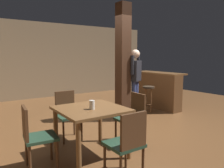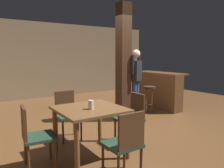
{
  "view_description": "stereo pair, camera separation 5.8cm",
  "coord_description": "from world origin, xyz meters",
  "px_view_note": "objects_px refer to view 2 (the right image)",
  "views": [
    {
      "loc": [
        -3.09,
        -3.73,
        1.57
      ],
      "look_at": [
        -0.5,
        0.04,
        0.98
      ],
      "focal_mm": 35.0,
      "sensor_mm": 36.0,
      "label": 1
    },
    {
      "loc": [
        -3.04,
        -3.76,
        1.57
      ],
      "look_at": [
        -0.5,
        0.04,
        0.98
      ],
      "focal_mm": 35.0,
      "sensor_mm": 36.0,
      "label": 2
    }
  ],
  "objects_px": {
    "dining_table": "(90,116)",
    "bar_stool_near": "(149,93)",
    "chair_west": "(34,134)",
    "chair_north": "(67,112)",
    "napkin_cup": "(91,105)",
    "standing_person": "(136,79)",
    "chair_south": "(125,142)",
    "chair_east": "(132,116)",
    "bar_counter": "(157,90)"
  },
  "relations": [
    {
      "from": "chair_south",
      "to": "standing_person",
      "type": "relative_size",
      "value": 0.52
    },
    {
      "from": "bar_stool_near",
      "to": "chair_north",
      "type": "bearing_deg",
      "value": -168.61
    },
    {
      "from": "napkin_cup",
      "to": "chair_south",
      "type": "bearing_deg",
      "value": -85.69
    },
    {
      "from": "dining_table",
      "to": "standing_person",
      "type": "xyz_separation_m",
      "value": [
        1.92,
        1.21,
        0.36
      ]
    },
    {
      "from": "chair_west",
      "to": "standing_person",
      "type": "distance_m",
      "value": 3.05
    },
    {
      "from": "chair_east",
      "to": "bar_counter",
      "type": "xyz_separation_m",
      "value": [
        2.37,
        1.74,
        0.04
      ]
    },
    {
      "from": "chair_west",
      "to": "bar_stool_near",
      "type": "xyz_separation_m",
      "value": [
        3.43,
        1.37,
        0.04
      ]
    },
    {
      "from": "chair_west",
      "to": "chair_north",
      "type": "relative_size",
      "value": 1.0
    },
    {
      "from": "chair_north",
      "to": "bar_stool_near",
      "type": "bearing_deg",
      "value": 11.39
    },
    {
      "from": "chair_west",
      "to": "chair_north",
      "type": "bearing_deg",
      "value": 45.6
    },
    {
      "from": "dining_table",
      "to": "chair_south",
      "type": "bearing_deg",
      "value": -87.92
    },
    {
      "from": "bar_counter",
      "to": "bar_stool_near",
      "type": "xyz_separation_m",
      "value": [
        -0.65,
        -0.34,
        -0.0
      ]
    },
    {
      "from": "chair_west",
      "to": "chair_south",
      "type": "relative_size",
      "value": 1.0
    },
    {
      "from": "dining_table",
      "to": "chair_south",
      "type": "relative_size",
      "value": 1.1
    },
    {
      "from": "chair_north",
      "to": "bar_stool_near",
      "type": "distance_m",
      "value": 2.65
    },
    {
      "from": "chair_east",
      "to": "chair_north",
      "type": "height_order",
      "value": "same"
    },
    {
      "from": "standing_person",
      "to": "bar_stool_near",
      "type": "bearing_deg",
      "value": 16.97
    },
    {
      "from": "chair_west",
      "to": "napkin_cup",
      "type": "height_order",
      "value": "napkin_cup"
    },
    {
      "from": "chair_west",
      "to": "napkin_cup",
      "type": "relative_size",
      "value": 6.49
    },
    {
      "from": "chair_north",
      "to": "chair_south",
      "type": "xyz_separation_m",
      "value": [
        0.05,
        -1.76,
        0.0
      ]
    },
    {
      "from": "chair_east",
      "to": "bar_stool_near",
      "type": "height_order",
      "value": "chair_east"
    },
    {
      "from": "chair_west",
      "to": "chair_south",
      "type": "bearing_deg",
      "value": -46.21
    },
    {
      "from": "dining_table",
      "to": "standing_person",
      "type": "bearing_deg",
      "value": 32.25
    },
    {
      "from": "dining_table",
      "to": "chair_west",
      "type": "relative_size",
      "value": 1.1
    },
    {
      "from": "chair_south",
      "to": "napkin_cup",
      "type": "height_order",
      "value": "napkin_cup"
    },
    {
      "from": "chair_south",
      "to": "napkin_cup",
      "type": "relative_size",
      "value": 6.49
    },
    {
      "from": "standing_person",
      "to": "dining_table",
      "type": "bearing_deg",
      "value": -147.75
    },
    {
      "from": "napkin_cup",
      "to": "bar_counter",
      "type": "relative_size",
      "value": 0.08
    },
    {
      "from": "bar_counter",
      "to": "standing_person",
      "type": "bearing_deg",
      "value": -157.61
    },
    {
      "from": "dining_table",
      "to": "chair_south",
      "type": "distance_m",
      "value": 0.88
    },
    {
      "from": "dining_table",
      "to": "napkin_cup",
      "type": "bearing_deg",
      "value": -107.64
    },
    {
      "from": "standing_person",
      "to": "bar_stool_near",
      "type": "distance_m",
      "value": 0.83
    },
    {
      "from": "chair_east",
      "to": "chair_west",
      "type": "distance_m",
      "value": 1.71
    },
    {
      "from": "dining_table",
      "to": "bar_stool_near",
      "type": "bearing_deg",
      "value": 28.72
    },
    {
      "from": "chair_east",
      "to": "bar_counter",
      "type": "relative_size",
      "value": 0.53
    },
    {
      "from": "napkin_cup",
      "to": "bar_counter",
      "type": "distance_m",
      "value": 3.76
    },
    {
      "from": "chair_north",
      "to": "bar_stool_near",
      "type": "height_order",
      "value": "chair_north"
    },
    {
      "from": "napkin_cup",
      "to": "standing_person",
      "type": "height_order",
      "value": "standing_person"
    },
    {
      "from": "chair_south",
      "to": "chair_east",
      "type": "bearing_deg",
      "value": 46.98
    },
    {
      "from": "chair_south",
      "to": "napkin_cup",
      "type": "bearing_deg",
      "value": 94.31
    },
    {
      "from": "chair_west",
      "to": "chair_north",
      "type": "xyz_separation_m",
      "value": [
        0.83,
        0.85,
        0.0
      ]
    },
    {
      "from": "bar_stool_near",
      "to": "chair_west",
      "type": "bearing_deg",
      "value": -158.23
    },
    {
      "from": "standing_person",
      "to": "bar_counter",
      "type": "relative_size",
      "value": 1.03
    },
    {
      "from": "napkin_cup",
      "to": "standing_person",
      "type": "bearing_deg",
      "value": 33.68
    },
    {
      "from": "standing_person",
      "to": "chair_west",
      "type": "bearing_deg",
      "value": -157.13
    },
    {
      "from": "chair_north",
      "to": "bar_counter",
      "type": "bearing_deg",
      "value": 14.86
    },
    {
      "from": "napkin_cup",
      "to": "bar_stool_near",
      "type": "distance_m",
      "value": 3.02
    },
    {
      "from": "dining_table",
      "to": "chair_north",
      "type": "relative_size",
      "value": 1.1
    },
    {
      "from": "chair_east",
      "to": "chair_west",
      "type": "xyz_separation_m",
      "value": [
        -1.71,
        0.03,
        0.0
      ]
    },
    {
      "from": "bar_stool_near",
      "to": "chair_east",
      "type": "bearing_deg",
      "value": -140.95
    }
  ]
}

